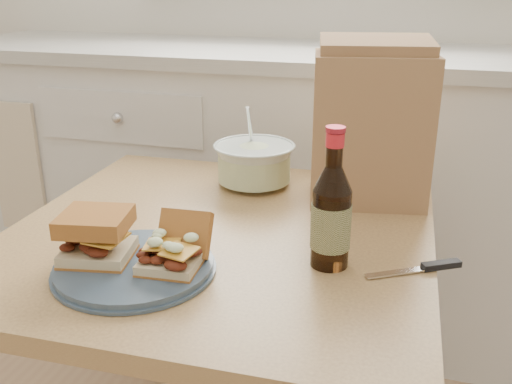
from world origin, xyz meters
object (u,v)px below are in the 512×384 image
(dining_table, at_px, (221,274))
(coleslaw_bowl, at_px, (254,165))
(plate, at_px, (135,267))
(paper_bag, at_px, (370,130))
(beer_bottle, at_px, (331,215))

(dining_table, bearing_deg, coleslaw_bowl, 90.10)
(plate, bearing_deg, paper_bag, 52.80)
(paper_bag, bearing_deg, coleslaw_bowl, 164.69)
(coleslaw_bowl, height_order, paper_bag, paper_bag)
(plate, distance_m, coleslaw_bowl, 0.48)
(dining_table, bearing_deg, beer_bottle, -21.67)
(paper_bag, bearing_deg, beer_bottle, -105.49)
(coleslaw_bowl, bearing_deg, beer_bottle, -55.62)
(beer_bottle, bearing_deg, coleslaw_bowl, 142.58)
(dining_table, xyz_separation_m, beer_bottle, (0.23, -0.08, 0.19))
(plate, xyz_separation_m, coleslaw_bowl, (0.07, 0.47, 0.04))
(dining_table, relative_size, coleslaw_bowl, 4.37)
(dining_table, relative_size, paper_bag, 2.62)
(plate, bearing_deg, beer_bottle, 20.74)
(coleslaw_bowl, relative_size, beer_bottle, 0.79)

